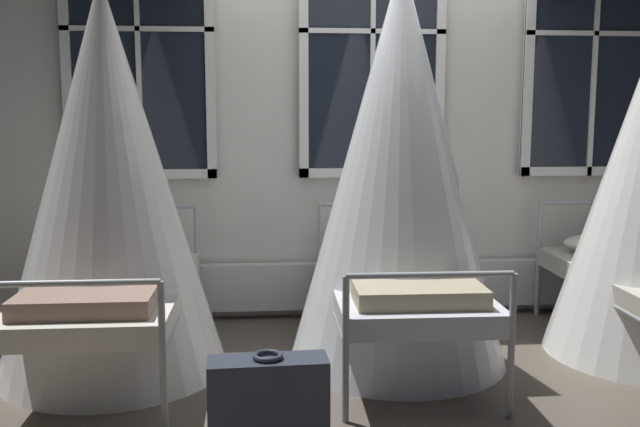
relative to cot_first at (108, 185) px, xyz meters
name	(u,v)px	position (x,y,z in m)	size (l,w,h in m)	color
ground	(393,358)	(1.76, 0.04, -1.14)	(21.95, 21.95, 0.00)	brown
back_wall_with_windows	(370,112)	(1.76, 1.15, 0.45)	(8.33, 0.10, 3.18)	silver
window_bank	(371,157)	(1.76, 1.03, 0.10)	(4.56, 0.10, 2.84)	black
cot_first	(108,185)	(0.00, 0.00, 0.00)	(1.38, 1.87, 2.37)	#9EA3A8
cot_second	(399,172)	(1.77, 0.03, 0.07)	(1.38, 1.88, 2.51)	#9EA3A8
suitcase_dark	(268,404)	(0.94, -1.14, -0.92)	(0.57, 0.24, 0.47)	#2D3342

